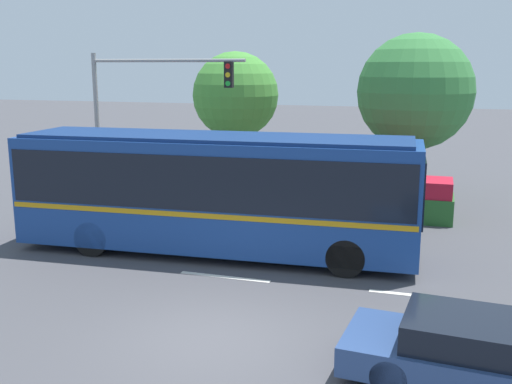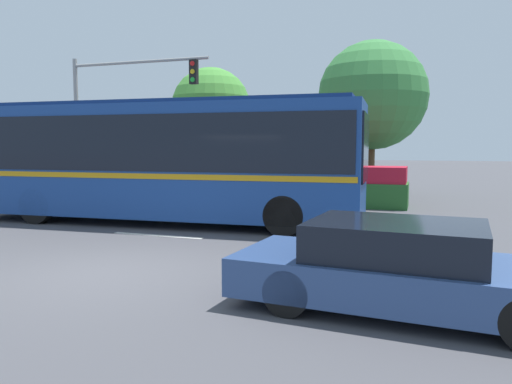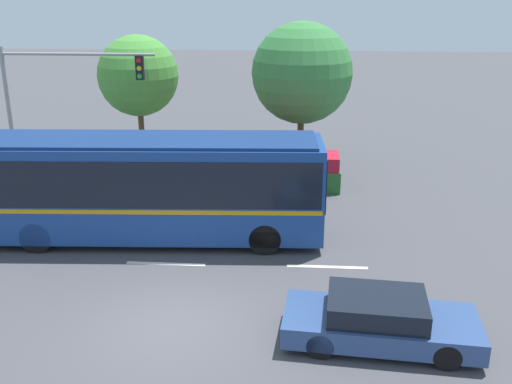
{
  "view_description": "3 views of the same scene",
  "coord_description": "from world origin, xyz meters",
  "px_view_note": "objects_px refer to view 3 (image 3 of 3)",
  "views": [
    {
      "loc": [
        4.09,
        -10.27,
        5.28
      ],
      "look_at": [
        -0.33,
        4.07,
        2.11
      ],
      "focal_mm": 41.91,
      "sensor_mm": 36.0,
      "label": 1
    },
    {
      "loc": [
        5.13,
        -7.01,
        2.19
      ],
      "look_at": [
        1.13,
        4.73,
        1.01
      ],
      "focal_mm": 34.18,
      "sensor_mm": 36.0,
      "label": 2
    },
    {
      "loc": [
        2.92,
        -12.34,
        7.77
      ],
      "look_at": [
        1.75,
        3.93,
        2.14
      ],
      "focal_mm": 41.02,
      "sensor_mm": 36.0,
      "label": 3
    }
  ],
  "objects_px": {
    "sedan_foreground": "(379,320)",
    "traffic_light_pole": "(50,94)",
    "street_tree_left": "(138,76)",
    "street_tree_centre": "(302,73)",
    "city_bus": "(146,183)"
  },
  "relations": [
    {
      "from": "city_bus",
      "to": "street_tree_centre",
      "type": "distance_m",
      "value": 10.52
    },
    {
      "from": "street_tree_left",
      "to": "street_tree_centre",
      "type": "xyz_separation_m",
      "value": [
        7.6,
        -0.45,
        0.26
      ]
    },
    {
      "from": "sedan_foreground",
      "to": "traffic_light_pole",
      "type": "height_order",
      "value": "traffic_light_pole"
    },
    {
      "from": "street_tree_left",
      "to": "traffic_light_pole",
      "type": "bearing_deg",
      "value": -116.05
    },
    {
      "from": "traffic_light_pole",
      "to": "city_bus",
      "type": "bearing_deg",
      "value": -44.23
    },
    {
      "from": "street_tree_left",
      "to": "street_tree_centre",
      "type": "bearing_deg",
      "value": -3.36
    },
    {
      "from": "traffic_light_pole",
      "to": "sedan_foreground",
      "type": "bearing_deg",
      "value": -41.49
    },
    {
      "from": "city_bus",
      "to": "street_tree_centre",
      "type": "relative_size",
      "value": 1.75
    },
    {
      "from": "street_tree_centre",
      "to": "city_bus",
      "type": "bearing_deg",
      "value": -119.02
    },
    {
      "from": "sedan_foreground",
      "to": "traffic_light_pole",
      "type": "distance_m",
      "value": 15.99
    },
    {
      "from": "sedan_foreground",
      "to": "street_tree_centre",
      "type": "height_order",
      "value": "street_tree_centre"
    },
    {
      "from": "city_bus",
      "to": "street_tree_left",
      "type": "relative_size",
      "value": 1.94
    },
    {
      "from": "sedan_foreground",
      "to": "street_tree_left",
      "type": "bearing_deg",
      "value": 126.95
    },
    {
      "from": "traffic_light_pole",
      "to": "street_tree_left",
      "type": "bearing_deg",
      "value": 63.95
    },
    {
      "from": "sedan_foreground",
      "to": "street_tree_centre",
      "type": "distance_m",
      "value": 15.14
    }
  ]
}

